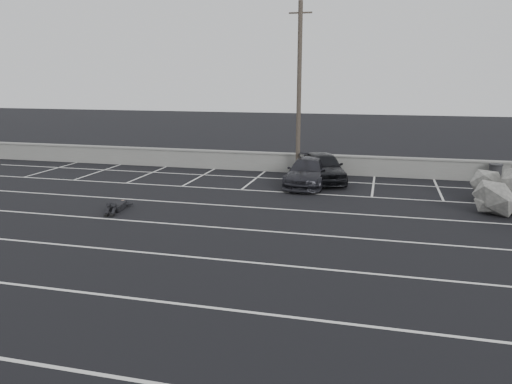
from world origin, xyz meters
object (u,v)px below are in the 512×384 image
(car_left, at_px, (323,167))
(utility_pole, at_px, (299,90))
(car_right, at_px, (307,172))
(trash_bin, at_px, (495,174))
(person, at_px, (119,203))

(car_left, bearing_deg, utility_pole, 120.87)
(car_right, xyz_separation_m, trash_bin, (8.96, 2.61, -0.15))
(car_right, bearing_deg, utility_pole, 110.86)
(utility_pole, xyz_separation_m, person, (-5.77, -8.74, -4.28))
(car_left, distance_m, trash_bin, 8.48)
(car_left, relative_size, utility_pole, 0.49)
(utility_pole, distance_m, trash_bin, 10.64)
(car_left, xyz_separation_m, car_right, (-0.62, -1.09, -0.09))
(car_right, bearing_deg, person, -136.10)
(person, bearing_deg, utility_pole, 45.03)
(trash_bin, xyz_separation_m, person, (-15.63, -8.98, -0.27))
(car_right, relative_size, person, 1.77)
(car_right, xyz_separation_m, utility_pole, (-0.89, 2.37, 3.86))
(car_right, height_order, trash_bin, car_right)
(car_left, bearing_deg, person, -153.31)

